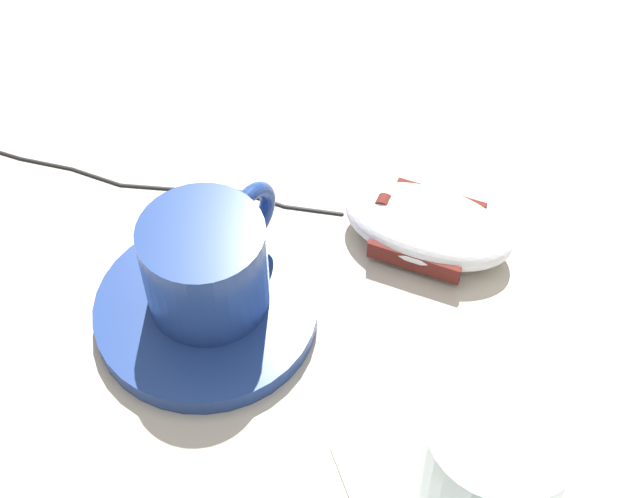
# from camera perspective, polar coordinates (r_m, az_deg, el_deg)

# --- Properties ---
(ground_plane) EXTENTS (3.00, 3.00, 0.00)m
(ground_plane) POSITION_cam_1_polar(r_m,az_deg,el_deg) (0.59, 5.89, -8.75)
(ground_plane) COLOR #B2A899
(saucer) EXTENTS (0.14, 0.14, 0.01)m
(saucer) POSITION_cam_1_polar(r_m,az_deg,el_deg) (0.62, -6.62, -3.60)
(saucer) COLOR navy
(saucer) RESTS_ON ground
(coffee_cup) EXTENTS (0.09, 0.08, 0.06)m
(coffee_cup) POSITION_cam_1_polar(r_m,az_deg,el_deg) (0.59, -6.55, -0.78)
(coffee_cup) COLOR navy
(coffee_cup) RESTS_ON saucer
(computer_mouse) EXTENTS (0.13, 0.12, 0.03)m
(computer_mouse) POSITION_cam_1_polar(r_m,az_deg,el_deg) (0.65, 6.29, 1.35)
(computer_mouse) COLOR silver
(computer_mouse) RESTS_ON ground
(mouse_cable) EXTENTS (0.26, 0.17, 0.00)m
(mouse_cable) POSITION_cam_1_polar(r_m,az_deg,el_deg) (0.71, -11.25, 4.29)
(mouse_cable) COLOR black
(mouse_cable) RESTS_ON ground
(drinking_glass) EXTENTS (0.08, 0.08, 0.09)m
(drinking_glass) POSITION_cam_1_polar(r_m,az_deg,el_deg) (0.52, 10.08, -12.34)
(drinking_glass) COLOR silver
(drinking_glass) RESTS_ON napkin_under_glass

